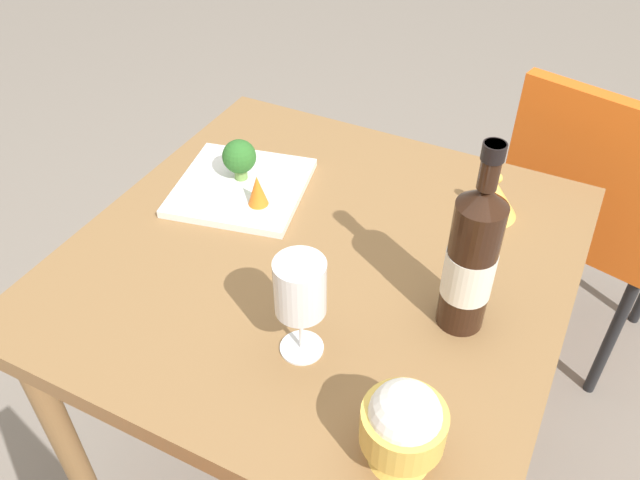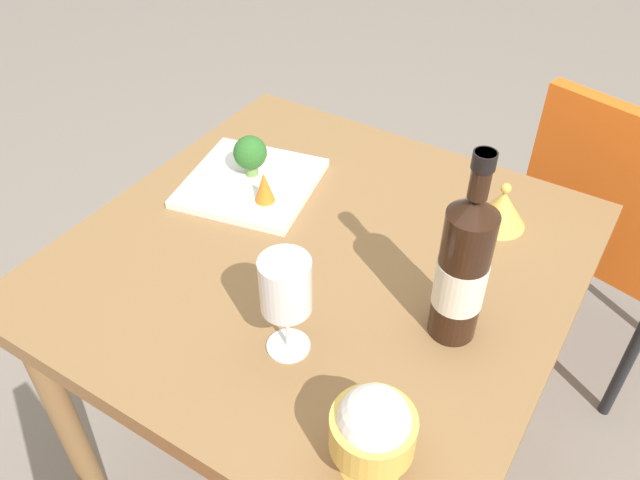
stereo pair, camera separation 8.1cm
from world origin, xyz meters
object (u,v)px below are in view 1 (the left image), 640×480
Objects in this scene: wine_bottle at (471,259)px; broccoli_floret at (239,157)px; serving_plate at (241,187)px; wine_glass at (300,290)px; rice_bowl at (403,426)px; chair_near_window at (591,204)px; rice_bowl_lid at (493,198)px; carrot_garnish_left at (257,190)px.

wine_bottle is 3.88× the size of broccoli_floret.
serving_plate is at bearing -15.81° from wine_bottle.
wine_bottle is at bearing 164.19° from serving_plate.
broccoli_floret is at bearing -60.76° from serving_plate.
broccoli_floret is (0.01, -0.02, 0.06)m from serving_plate.
wine_glass reaches higher than rice_bowl.
chair_near_window is at bearing -98.66° from rice_bowl.
serving_plate is at bearing -125.59° from chair_near_window.
rice_bowl_lid is at bearing -100.08° from chair_near_window.
rice_bowl is at bearing 93.24° from rice_bowl_lid.
chair_near_window is 9.91× the size of broccoli_floret.
rice_bowl_lid is (-0.17, -0.46, -0.09)m from wine_glass.
wine_bottle is 1.12× the size of serving_plate.
rice_bowl is (-0.20, 0.11, -0.05)m from wine_glass.
carrot_garnish_left is (-0.07, 0.04, 0.04)m from serving_plate.
wine_glass reaches higher than broccoli_floret.
wine_bottle is 5.20× the size of carrot_garnish_left.
rice_bowl_lid reaches higher than serving_plate.
serving_plate is 3.45× the size of broccoli_floret.
serving_plate is (0.47, 0.15, -0.03)m from rice_bowl_lid.
wine_bottle is 0.54m from broccoli_floret.
chair_near_window is 0.89m from broccoli_floret.
rice_bowl_lid is (0.18, 0.40, 0.23)m from chair_near_window.
wine_glass is at bearing 134.33° from serving_plate.
wine_glass reaches higher than chair_near_window.
wine_glass is at bearing 131.34° from carrot_garnish_left.
chair_near_window is 2.55× the size of wine_bottle.
wine_bottle is (0.15, 0.69, 0.33)m from chair_near_window.
wine_bottle is at bearing -88.19° from chair_near_window.
wine_glass is 0.45m from broccoli_floret.
wine_bottle is 3.33× the size of rice_bowl_lid.
wine_glass is at bearing 39.93° from wine_bottle.
broccoli_floret is 1.34× the size of carrot_garnish_left.
rice_bowl is at bearing 139.47° from carrot_garnish_left.
wine_bottle reaches higher than rice_bowl.
carrot_garnish_left is (-0.08, 0.06, -0.02)m from broccoli_floret.
chair_near_window is 4.75× the size of wine_glass.
chair_near_window is at bearing -139.56° from serving_plate.
wine_glass is (0.20, 0.17, -0.00)m from wine_bottle.
broccoli_floret reaches higher than carrot_garnish_left.
serving_plate is (0.50, -0.14, -0.12)m from wine_bottle.
wine_glass reaches higher than serving_plate.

